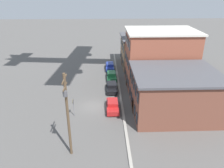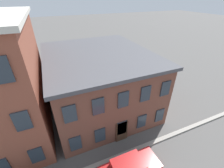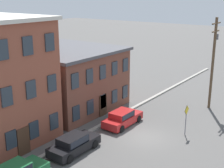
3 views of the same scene
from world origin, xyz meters
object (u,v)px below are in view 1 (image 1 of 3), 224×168
(car_red, at_px, (113,105))
(caution_sign, at_px, (73,105))
(car_black, at_px, (112,87))
(car_blue, at_px, (110,66))
(car_green, at_px, (112,75))
(utility_pole, at_px, (67,112))

(car_red, bearing_deg, caution_sign, -74.49)
(car_black, bearing_deg, car_blue, -179.73)
(car_green, relative_size, car_red, 1.00)
(car_blue, bearing_deg, caution_sign, -16.43)
(car_blue, xyz_separation_m, car_red, (17.60, -0.03, 0.00))
(car_green, xyz_separation_m, car_black, (5.43, -0.15, 0.00))
(car_black, bearing_deg, caution_sign, -35.06)
(utility_pole, bearing_deg, car_red, 152.18)
(utility_pole, bearing_deg, caution_sign, -175.33)
(car_blue, distance_m, caution_sign, 20.00)
(car_red, distance_m, caution_sign, 5.93)
(car_green, bearing_deg, utility_pole, -13.66)
(car_black, height_order, utility_pole, utility_pole)
(car_red, bearing_deg, utility_pole, -27.82)
(car_blue, height_order, caution_sign, caution_sign)
(car_black, relative_size, car_red, 1.00)
(caution_sign, distance_m, utility_pole, 8.68)
(car_green, height_order, utility_pole, utility_pole)
(car_red, bearing_deg, car_black, 179.27)
(car_green, bearing_deg, car_black, -1.57)
(car_blue, distance_m, car_black, 11.03)
(car_green, xyz_separation_m, utility_pole, (21.43, -5.21, 4.67))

